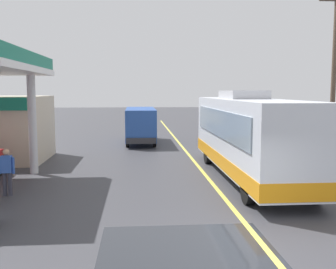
% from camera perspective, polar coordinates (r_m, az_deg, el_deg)
% --- Properties ---
extents(ground, '(120.00, 120.00, 0.00)m').
position_cam_1_polar(ground, '(28.84, 1.38, -0.94)').
color(ground, '#38383D').
extents(lane_divider_stripe, '(0.16, 50.00, 0.01)m').
position_cam_1_polar(lane_divider_stripe, '(23.92, 2.62, -2.45)').
color(lane_divider_stripe, '#D8CC4C').
rests_on(lane_divider_stripe, ground).
extents(wet_puddle_patch, '(4.09, 4.40, 0.01)m').
position_cam_1_polar(wet_puddle_patch, '(8.98, 3.29, -17.70)').
color(wet_puddle_patch, '#26282D').
rests_on(wet_puddle_patch, ground).
extents(coach_bus_main, '(2.60, 11.04, 3.69)m').
position_cam_1_polar(coach_bus_main, '(16.83, 11.65, -0.40)').
color(coach_bus_main, silver).
rests_on(coach_bus_main, ground).
extents(minibus_opposing_lane, '(2.04, 6.13, 2.44)m').
position_cam_1_polar(minibus_opposing_lane, '(27.60, -4.02, 1.79)').
color(minibus_opposing_lane, '#264C9E').
rests_on(minibus_opposing_lane, ground).
extents(pedestrian_near_pump, '(0.55, 0.22, 1.66)m').
position_cam_1_polar(pedestrian_near_pump, '(14.84, -22.44, -4.73)').
color(pedestrian_near_pump, '#33333F').
rests_on(pedestrian_near_pump, ground).
extents(utility_pole_roadside, '(1.80, 0.24, 8.65)m').
position_cam_1_polar(utility_pole_roadside, '(21.21, 23.02, 8.15)').
color(utility_pole_roadside, brown).
rests_on(utility_pole_roadside, ground).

